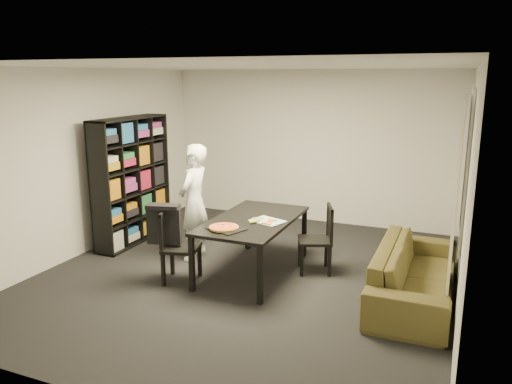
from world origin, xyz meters
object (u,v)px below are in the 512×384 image
at_px(chair_right, 322,234).
at_px(baking_tray, 226,229).
at_px(person, 194,202).
at_px(sofa, 415,273).
at_px(chair_left, 174,241).
at_px(bookshelf, 132,181).
at_px(dining_table, 253,224).
at_px(pepperoni_pizza, 224,227).

bearing_deg(chair_right, baking_tray, -67.42).
height_order(person, baking_tray, person).
relative_size(chair_right, person, 0.55).
xyz_separation_m(baking_tray, sofa, (2.12, 0.51, -0.42)).
relative_size(chair_left, person, 0.56).
distance_m(bookshelf, person, 1.28).
bearing_deg(chair_left, sofa, -92.53).
relative_size(chair_left, baking_tray, 2.26).
bearing_deg(dining_table, bookshelf, 167.76).
bearing_deg(bookshelf, dining_table, -12.24).
height_order(chair_left, person, person).
bearing_deg(baking_tray, chair_right, 44.48).
xyz_separation_m(person, pepperoni_pizza, (0.82, -0.73, -0.05)).
height_order(baking_tray, pepperoni_pizza, pepperoni_pizza).
bearing_deg(pepperoni_pizza, baking_tray, 32.36).
distance_m(dining_table, pepperoni_pizza, 0.57).
xyz_separation_m(dining_table, person, (-0.96, 0.18, 0.14)).
distance_m(dining_table, chair_right, 0.90).
bearing_deg(person, chair_right, 93.50).
relative_size(chair_left, pepperoni_pizza, 2.58).
bearing_deg(bookshelf, person, -13.27).
xyz_separation_m(bookshelf, baking_tray, (2.08, -1.01, -0.22)).
height_order(chair_left, pepperoni_pizza, chair_left).
bearing_deg(sofa, chair_left, 102.23).
bearing_deg(dining_table, person, 169.11).
bearing_deg(sofa, person, 86.12).
relative_size(person, sofa, 0.76).
relative_size(pepperoni_pizza, sofa, 0.17).
height_order(dining_table, chair_left, chair_left).
relative_size(dining_table, pepperoni_pizza, 4.95).
relative_size(bookshelf, chair_right, 2.15).
height_order(bookshelf, person, bookshelf).
height_order(dining_table, baking_tray, baking_tray).
height_order(chair_right, person, person).
distance_m(baking_tray, pepperoni_pizza, 0.04).
bearing_deg(person, pepperoni_pizza, 45.65).
xyz_separation_m(pepperoni_pizza, sofa, (2.14, 0.53, -0.44)).
relative_size(chair_right, baking_tray, 2.21).
height_order(bookshelf, baking_tray, bookshelf).
relative_size(person, pepperoni_pizza, 4.58).
bearing_deg(dining_table, baking_tray, -102.28).
xyz_separation_m(chair_right, sofa, (1.20, -0.39, -0.20)).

